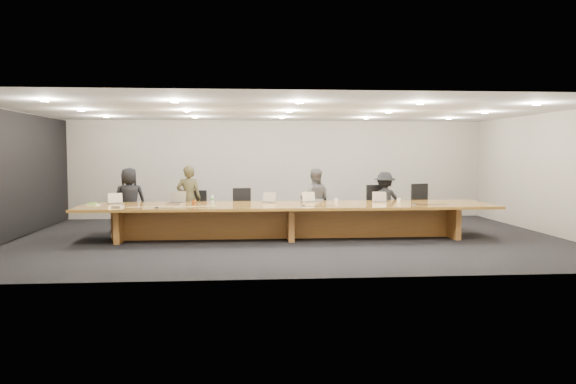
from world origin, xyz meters
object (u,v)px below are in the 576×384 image
(chair_left, at_px, (197,211))
(mic_left, at_px, (157,207))
(laptop_d, at_px, (311,197))
(chair_mid_right, at_px, (319,209))
(conference_table, at_px, (289,215))
(water_bottle, at_px, (212,199))
(person_b, at_px, (189,199))
(person_a, at_px, (130,200))
(av_box, at_px, (118,207))
(mic_center, at_px, (303,205))
(chair_mid_left, at_px, (243,209))
(person_c, at_px, (315,200))
(person_d, at_px, (385,201))
(chair_right, at_px, (378,207))
(paper_cup_near, at_px, (336,200))
(amber_mug, at_px, (194,202))
(mic_right, at_px, (415,204))
(laptop_c, at_px, (268,197))
(laptop_e, at_px, (380,197))
(chair_far_right, at_px, (425,206))
(laptop_a, at_px, (116,198))
(laptop_b, at_px, (175,197))
(paper_cup_far, at_px, (399,200))
(chair_far_left, at_px, (125,209))

(chair_left, height_order, mic_left, chair_left)
(laptop_d, bearing_deg, mic_left, 176.21)
(chair_mid_right, bearing_deg, conference_table, -126.83)
(chair_mid_right, relative_size, water_bottle, 5.49)
(person_b, xyz_separation_m, water_bottle, (0.60, -0.89, 0.05))
(chair_mid_right, relative_size, mic_left, 8.68)
(person_a, distance_m, av_box, 1.63)
(chair_left, distance_m, mic_center, 2.95)
(chair_mid_left, bearing_deg, mic_left, -139.44)
(person_c, xyz_separation_m, person_d, (1.72, 0.03, -0.04))
(chair_right, distance_m, person_b, 4.58)
(chair_right, height_order, mic_center, chair_right)
(mic_left, bearing_deg, paper_cup_near, 14.53)
(amber_mug, bearing_deg, paper_cup_near, 6.16)
(chair_right, height_order, amber_mug, chair_right)
(mic_right, bearing_deg, mic_center, -177.24)
(person_a, relative_size, mic_left, 12.91)
(chair_left, relative_size, laptop_c, 3.24)
(person_d, distance_m, amber_mug, 4.64)
(person_a, bearing_deg, paper_cup_near, 157.67)
(chair_mid_left, xyz_separation_m, person_d, (3.45, -0.10, 0.18))
(laptop_e, bearing_deg, person_d, 75.39)
(chair_far_right, xyz_separation_m, mic_center, (-3.22, -1.71, 0.20))
(paper_cup_near, bearing_deg, chair_mid_left, 158.11)
(chair_mid_right, relative_size, person_c, 0.69)
(chair_left, relative_size, chair_far_right, 0.88)
(laptop_a, bearing_deg, laptop_b, -24.90)
(chair_left, height_order, chair_mid_right, chair_mid_right)
(chair_mid_left, height_order, chair_far_right, chair_far_right)
(laptop_d, bearing_deg, mic_center, -128.39)
(person_a, relative_size, paper_cup_far, 15.07)
(chair_far_right, bearing_deg, laptop_e, -163.27)
(person_d, xyz_separation_m, mic_left, (-5.21, -1.76, 0.06))
(chair_mid_right, distance_m, laptop_d, 0.94)
(chair_mid_left, bearing_deg, av_box, -153.68)
(chair_left, xyz_separation_m, laptop_c, (1.66, -0.89, 0.37))
(person_b, height_order, person_d, person_b)
(person_c, bearing_deg, mic_center, 82.34)
(person_b, distance_m, mic_left, 1.86)
(chair_left, bearing_deg, chair_mid_left, 2.73)
(chair_right, bearing_deg, mic_left, -163.40)
(person_b, height_order, person_c, person_b)
(chair_left, distance_m, person_c, 2.84)
(person_c, distance_m, person_d, 1.73)
(person_c, relative_size, laptop_e, 4.75)
(paper_cup_far, bearing_deg, laptop_c, 175.81)
(person_b, bearing_deg, av_box, 53.41)
(chair_right, bearing_deg, chair_far_left, 175.57)
(mic_left, bearing_deg, laptop_e, 10.35)
(person_c, bearing_deg, laptop_e, 156.94)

